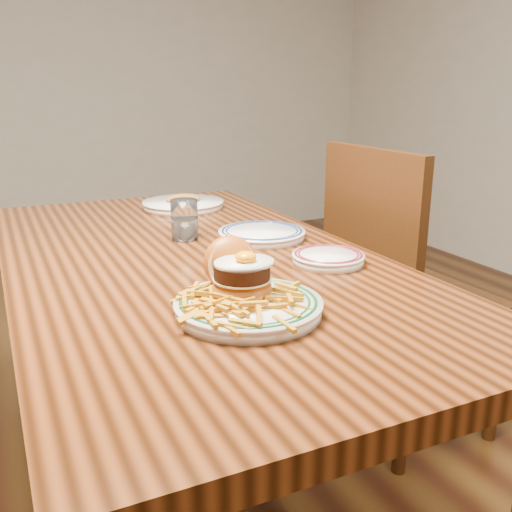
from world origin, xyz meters
name	(u,v)px	position (x,y,z in m)	size (l,w,h in m)	color
floor	(199,509)	(0.00, 0.00, 0.00)	(6.00, 6.00, 0.00)	black
table	(191,289)	(0.00, 0.00, 0.66)	(0.85, 1.60, 0.75)	black
chair_right	(399,288)	(0.73, 0.09, 0.52)	(0.47, 0.47, 0.98)	#3D1E0C
main_plate	(245,293)	(-0.03, -0.39, 0.79)	(0.27, 0.28, 0.13)	white
side_plate	(328,257)	(0.27, -0.20, 0.77)	(0.17, 0.17, 0.03)	white
rear_plate	(262,233)	(0.23, 0.07, 0.76)	(0.24, 0.24, 0.03)	white
water_glass	(185,222)	(0.04, 0.15, 0.80)	(0.07, 0.07, 0.11)	white
far_plate	(183,204)	(0.16, 0.54, 0.77)	(0.27, 0.27, 0.05)	white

